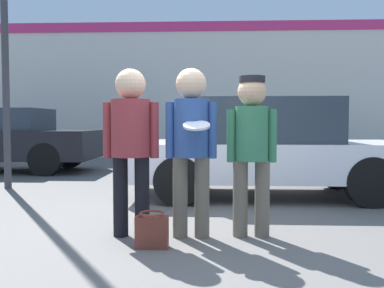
{
  "coord_description": "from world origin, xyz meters",
  "views": [
    {
      "loc": [
        0.27,
        -4.19,
        1.17
      ],
      "look_at": [
        0.06,
        0.27,
        0.93
      ],
      "focal_mm": 40.0,
      "sensor_mm": 36.0,
      "label": 1
    }
  ],
  "objects_px": {
    "person_middle_with_frisbee": "(191,137)",
    "shrub": "(313,138)",
    "person_right": "(252,142)",
    "handbag": "(152,231)",
    "person_left": "(131,136)",
    "parked_car_near": "(265,148)"
  },
  "relations": [
    {
      "from": "person_middle_with_frisbee",
      "to": "shrub",
      "type": "bearing_deg",
      "value": 69.4
    },
    {
      "from": "person_middle_with_frisbee",
      "to": "person_right",
      "type": "distance_m",
      "value": 0.61
    },
    {
      "from": "person_middle_with_frisbee",
      "to": "handbag",
      "type": "relative_size",
      "value": 5.08
    },
    {
      "from": "person_left",
      "to": "shrub",
      "type": "xyz_separation_m",
      "value": [
        3.81,
        8.52,
        -0.34
      ]
    },
    {
      "from": "person_right",
      "to": "shrub",
      "type": "distance_m",
      "value": 8.86
    },
    {
      "from": "person_left",
      "to": "handbag",
      "type": "bearing_deg",
      "value": -55.85
    },
    {
      "from": "person_left",
      "to": "parked_car_near",
      "type": "bearing_deg",
      "value": 55.87
    },
    {
      "from": "handbag",
      "to": "person_left",
      "type": "bearing_deg",
      "value": 124.15
    },
    {
      "from": "person_left",
      "to": "parked_car_near",
      "type": "distance_m",
      "value": 2.92
    },
    {
      "from": "person_left",
      "to": "shrub",
      "type": "bearing_deg",
      "value": 65.88
    },
    {
      "from": "person_right",
      "to": "shrub",
      "type": "relative_size",
      "value": 1.18
    },
    {
      "from": "parked_car_near",
      "to": "shrub",
      "type": "bearing_deg",
      "value": 70.36
    },
    {
      "from": "person_left",
      "to": "person_middle_with_frisbee",
      "type": "xyz_separation_m",
      "value": [
        0.61,
        -0.01,
        -0.01
      ]
    },
    {
      "from": "person_middle_with_frisbee",
      "to": "handbag",
      "type": "bearing_deg",
      "value": -132.09
    },
    {
      "from": "parked_car_near",
      "to": "shrub",
      "type": "relative_size",
      "value": 3.07
    },
    {
      "from": "handbag",
      "to": "parked_car_near",
      "type": "bearing_deg",
      "value": 63.94
    },
    {
      "from": "person_right",
      "to": "person_middle_with_frisbee",
      "type": "bearing_deg",
      "value": -174.66
    },
    {
      "from": "person_left",
      "to": "person_right",
      "type": "distance_m",
      "value": 1.22
    },
    {
      "from": "person_middle_with_frisbee",
      "to": "parked_car_near",
      "type": "distance_m",
      "value": 2.64
    },
    {
      "from": "person_left",
      "to": "shrub",
      "type": "distance_m",
      "value": 9.34
    },
    {
      "from": "person_right",
      "to": "person_left",
      "type": "bearing_deg",
      "value": -177.74
    },
    {
      "from": "parked_car_near",
      "to": "handbag",
      "type": "xyz_separation_m",
      "value": [
        -1.37,
        -2.8,
        -0.6
      ]
    }
  ]
}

